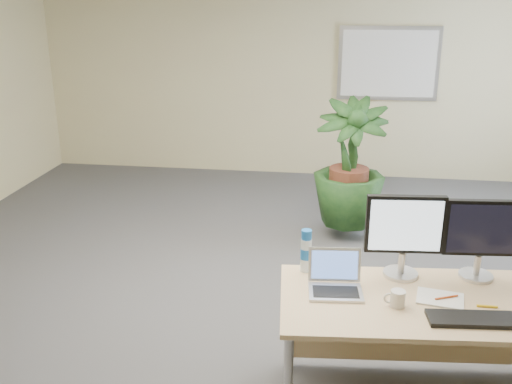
# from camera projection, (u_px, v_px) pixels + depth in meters

# --- Properties ---
(floor) EXTENTS (8.00, 8.00, 0.00)m
(floor) POSITION_uv_depth(u_px,v_px,m) (254.00, 325.00, 4.38)
(floor) COLOR #45454A
(floor) RESTS_ON ground
(back_wall) EXTENTS (7.00, 0.04, 2.70)m
(back_wall) POSITION_uv_depth(u_px,v_px,m) (296.00, 77.00, 7.67)
(back_wall) COLOR beige
(back_wall) RESTS_ON floor
(whiteboard) EXTENTS (1.30, 0.04, 0.95)m
(whiteboard) POSITION_uv_depth(u_px,v_px,m) (388.00, 64.00, 7.42)
(whiteboard) COLOR #A9A9AE
(whiteboard) RESTS_ON back_wall
(desk) EXTENTS (1.99, 0.97, 0.74)m
(desk) POSITION_uv_depth(u_px,v_px,m) (441.00, 314.00, 3.43)
(desk) COLOR #D9AD80
(desk) RESTS_ON floor
(floor_plant) EXTENTS (0.86, 0.86, 1.50)m
(floor_plant) POSITION_uv_depth(u_px,v_px,m) (349.00, 167.00, 5.76)
(floor_plant) COLOR #123315
(floor_plant) RESTS_ON floor
(monitor_left) EXTENTS (0.48, 0.22, 0.53)m
(monitor_left) POSITION_uv_depth(u_px,v_px,m) (404.00, 231.00, 3.47)
(monitor_left) COLOR silver
(monitor_left) RESTS_ON desk
(monitor_right) EXTENTS (0.46, 0.21, 0.51)m
(monitor_right) POSITION_uv_depth(u_px,v_px,m) (482.00, 234.00, 3.45)
(monitor_right) COLOR silver
(monitor_right) RESTS_ON desk
(laptop) EXTENTS (0.34, 0.30, 0.23)m
(laptop) POSITION_uv_depth(u_px,v_px,m) (335.00, 280.00, 3.39)
(laptop) COLOR silver
(laptop) RESTS_ON desk
(keyboard) EXTENTS (0.48, 0.20, 0.03)m
(keyboard) POSITION_uv_depth(u_px,v_px,m) (472.00, 319.00, 3.06)
(keyboard) COLOR black
(keyboard) RESTS_ON desk
(coffee_mug) EXTENTS (0.12, 0.08, 0.09)m
(coffee_mug) POSITION_uv_depth(u_px,v_px,m) (397.00, 298.00, 3.20)
(coffee_mug) COLOR silver
(coffee_mug) RESTS_ON desk
(spiral_notebook) EXTENTS (0.29, 0.24, 0.01)m
(spiral_notebook) POSITION_uv_depth(u_px,v_px,m) (440.00, 299.00, 3.28)
(spiral_notebook) COLOR white
(spiral_notebook) RESTS_ON desk
(orange_pen) EXTENTS (0.14, 0.07, 0.01)m
(orange_pen) POSITION_uv_depth(u_px,v_px,m) (446.00, 297.00, 3.27)
(orange_pen) COLOR #D04B17
(orange_pen) RESTS_ON spiral_notebook
(yellow_highlighter) EXTENTS (0.11, 0.02, 0.02)m
(yellow_highlighter) POSITION_uv_depth(u_px,v_px,m) (487.00, 306.00, 3.20)
(yellow_highlighter) COLOR yellow
(yellow_highlighter) RESTS_ON desk
(water_bottle) EXTENTS (0.07, 0.07, 0.28)m
(water_bottle) POSITION_uv_depth(u_px,v_px,m) (306.00, 252.00, 3.58)
(water_bottle) COLOR white
(water_bottle) RESTS_ON desk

